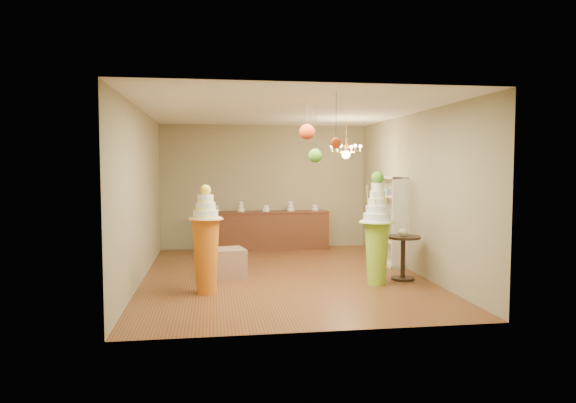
{
  "coord_description": "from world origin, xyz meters",
  "views": [
    {
      "loc": [
        -1.26,
        -9.24,
        2.02
      ],
      "look_at": [
        0.1,
        0.0,
        1.36
      ],
      "focal_mm": 32.0,
      "sensor_mm": 36.0,
      "label": 1
    }
  ],
  "objects": [
    {
      "name": "pom_green_mid",
      "position": [
        0.38,
        -1.14,
        2.18
      ],
      "size": [
        0.22,
        0.22,
        0.93
      ],
      "color": "#3B342A",
      "rests_on": "ceiling"
    },
    {
      "name": "pom_red_right",
      "position": [
        0.38,
        -2.52,
        2.32
      ],
      "size": [
        0.15,
        0.15,
        0.76
      ],
      "color": "#3B342A",
      "rests_on": "ceiling"
    },
    {
      "name": "wall_back",
      "position": [
        0.0,
        3.25,
        1.5
      ],
      "size": [
        5.0,
        0.04,
        3.0
      ],
      "primitive_type": "cube",
      "color": "gray",
      "rests_on": "ground"
    },
    {
      "name": "wall_left",
      "position": [
        -2.5,
        0.0,
        1.5
      ],
      "size": [
        0.04,
        6.5,
        3.0
      ],
      "primitive_type": "cube",
      "color": "gray",
      "rests_on": "ground"
    },
    {
      "name": "burlap_riser",
      "position": [
        -1.0,
        -0.03,
        0.26
      ],
      "size": [
        0.69,
        0.69,
        0.53
      ],
      "primitive_type": "cube",
      "rotation": [
        0.0,
        0.0,
        0.22
      ],
      "color": "#836448",
      "rests_on": "floor"
    },
    {
      "name": "shelving_unit",
      "position": [
        2.34,
        0.8,
        0.9
      ],
      "size": [
        0.33,
        1.2,
        1.8
      ],
      "color": "beige",
      "rests_on": "floor"
    },
    {
      "name": "pedestal_orange",
      "position": [
        -1.37,
        -1.13,
        0.73
      ],
      "size": [
        0.63,
        0.63,
        1.72
      ],
      "rotation": [
        0.0,
        0.0,
        -0.25
      ],
      "color": "orange",
      "rests_on": "floor"
    },
    {
      "name": "round_table",
      "position": [
        2.06,
        -0.66,
        0.5
      ],
      "size": [
        0.81,
        0.81,
        0.78
      ],
      "rotation": [
        0.0,
        0.0,
        0.44
      ],
      "color": "black",
      "rests_on": "floor"
    },
    {
      "name": "sideboard",
      "position": [
        0.0,
        2.97,
        0.48
      ],
      "size": [
        3.04,
        0.54,
        1.16
      ],
      "color": "#562D1A",
      "rests_on": "floor"
    },
    {
      "name": "wall_front",
      "position": [
        0.0,
        -3.25,
        1.5
      ],
      "size": [
        5.0,
        0.04,
        3.0
      ],
      "primitive_type": "cube",
      "color": "gray",
      "rests_on": "ground"
    },
    {
      "name": "pom_red_left",
      "position": [
        0.17,
        -1.52,
        2.53
      ],
      "size": [
        0.24,
        0.24,
        0.59
      ],
      "color": "#3B342A",
      "rests_on": "ceiling"
    },
    {
      "name": "ceiling",
      "position": [
        0.0,
        0.0,
        3.0
      ],
      "size": [
        6.5,
        6.5,
        0.0
      ],
      "primitive_type": "plane",
      "rotation": [
        3.14,
        0.0,
        0.0
      ],
      "color": "white",
      "rests_on": "ground"
    },
    {
      "name": "wall_right",
      "position": [
        2.5,
        0.0,
        1.5
      ],
      "size": [
        0.04,
        6.5,
        3.0
      ],
      "primitive_type": "cube",
      "color": "gray",
      "rests_on": "ground"
    },
    {
      "name": "vase",
      "position": [
        2.06,
        -0.66,
        0.86
      ],
      "size": [
        0.21,
        0.21,
        0.17
      ],
      "primitive_type": "imported",
      "rotation": [
        0.0,
        0.0,
        0.32
      ],
      "color": "beige",
      "rests_on": "round_table"
    },
    {
      "name": "pedestal_green",
      "position": [
        1.48,
        -0.95,
        0.79
      ],
      "size": [
        0.64,
        0.64,
        1.92
      ],
      "rotation": [
        0.0,
        0.0,
        0.12
      ],
      "color": "#91C72C",
      "rests_on": "floor"
    },
    {
      "name": "floor",
      "position": [
        0.0,
        0.0,
        0.0
      ],
      "size": [
        6.5,
        6.5,
        0.0
      ],
      "primitive_type": "plane",
      "color": "brown",
      "rests_on": "ground"
    },
    {
      "name": "chandelier",
      "position": [
        1.5,
        1.19,
        2.3
      ],
      "size": [
        0.75,
        0.75,
        0.85
      ],
      "rotation": [
        0.0,
        0.0,
        -0.11
      ],
      "color": "gold",
      "rests_on": "ceiling"
    }
  ]
}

